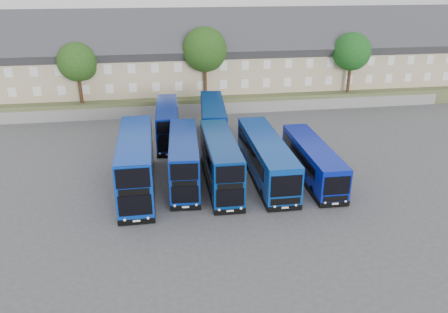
# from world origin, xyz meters

# --- Properties ---
(ground) EXTENTS (120.00, 120.00, 0.00)m
(ground) POSITION_xyz_m (0.00, 0.00, 0.00)
(ground) COLOR #4B4B50
(ground) RESTS_ON ground
(retaining_wall) EXTENTS (70.00, 0.40, 1.50)m
(retaining_wall) POSITION_xyz_m (0.00, 24.00, 0.75)
(retaining_wall) COLOR slate
(retaining_wall) RESTS_ON ground
(earth_bank) EXTENTS (80.00, 20.00, 2.00)m
(earth_bank) POSITION_xyz_m (0.00, 34.00, 1.00)
(earth_bank) COLOR #424C2B
(earth_bank) RESTS_ON ground
(terrace_row) EXTENTS (66.00, 10.40, 11.20)m
(terrace_row) POSITION_xyz_m (6.00, 30.00, 6.60)
(terrace_row) COLOR tan
(terrace_row) RESTS_ON earth_bank
(dd_front_left) EXTENTS (2.78, 12.07, 4.80)m
(dd_front_left) POSITION_xyz_m (-6.57, 3.09, 2.36)
(dd_front_left) COLOR #0933A6
(dd_front_left) RESTS_ON ground
(dd_front_mid) EXTENTS (3.11, 10.79, 4.23)m
(dd_front_mid) POSITION_xyz_m (-2.50, 3.88, 2.08)
(dd_front_mid) COLOR navy
(dd_front_mid) RESTS_ON ground
(dd_front_right) EXTENTS (2.65, 10.91, 4.32)m
(dd_front_right) POSITION_xyz_m (0.59, 2.86, 2.12)
(dd_front_right) COLOR navy
(dd_front_right) RESTS_ON ground
(dd_rear_left) EXTENTS (2.74, 10.27, 4.05)m
(dd_rear_left) POSITION_xyz_m (-3.51, 14.74, 1.98)
(dd_rear_left) COLOR navy
(dd_rear_left) RESTS_ON ground
(dd_rear_right) EXTENTS (3.45, 11.04, 4.32)m
(dd_rear_right) POSITION_xyz_m (1.45, 14.02, 2.12)
(dd_rear_right) COLOR navy
(dd_rear_right) RESTS_ON ground
(coach_east_a) EXTENTS (2.95, 13.38, 3.65)m
(coach_east_a) POSITION_xyz_m (4.92, 3.92, 1.79)
(coach_east_a) COLOR #08399B
(coach_east_a) RESTS_ON ground
(coach_east_b) EXTENTS (2.65, 11.76, 3.20)m
(coach_east_b) POSITION_xyz_m (9.05, 3.09, 1.57)
(coach_east_b) COLOR #081BA3
(coach_east_b) RESTS_ON ground
(tree_west) EXTENTS (4.80, 4.80, 7.65)m
(tree_west) POSITION_xyz_m (-13.85, 25.10, 7.05)
(tree_west) COLOR #382314
(tree_west) RESTS_ON earth_bank
(tree_mid) EXTENTS (5.76, 5.76, 9.18)m
(tree_mid) POSITION_xyz_m (2.15, 25.60, 8.07)
(tree_mid) COLOR #382314
(tree_mid) RESTS_ON earth_bank
(tree_east) EXTENTS (5.12, 5.12, 8.16)m
(tree_east) POSITION_xyz_m (22.15, 25.10, 7.39)
(tree_east) COLOR #382314
(tree_east) RESTS_ON earth_bank
(tree_far) EXTENTS (5.44, 5.44, 8.67)m
(tree_far) POSITION_xyz_m (28.15, 32.10, 7.73)
(tree_far) COLOR #382314
(tree_far) RESTS_ON earth_bank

